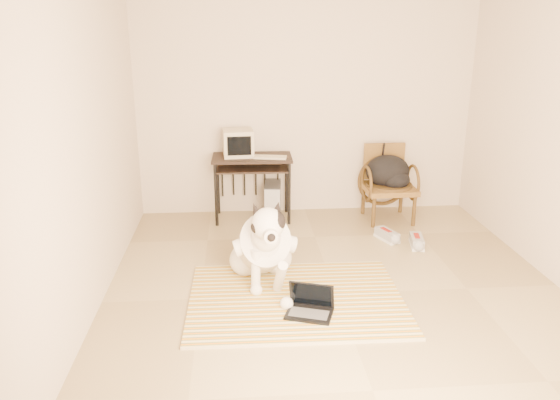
{
  "coord_description": "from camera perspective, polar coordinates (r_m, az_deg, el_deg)",
  "views": [
    {
      "loc": [
        -0.83,
        -4.2,
        2.25
      ],
      "look_at": [
        -0.47,
        0.24,
        0.79
      ],
      "focal_mm": 35.0,
      "sensor_mm": 36.0,
      "label": 1
    }
  ],
  "objects": [
    {
      "name": "pc_tower",
      "position": [
        6.53,
        -0.77,
        -0.06
      ],
      "size": [
        0.23,
        0.47,
        0.42
      ],
      "color": "#4A4A4D",
      "rests_on": "floor"
    },
    {
      "name": "sneaker_right",
      "position": [
        5.93,
        14.09,
        -4.24
      ],
      "size": [
        0.18,
        0.33,
        0.11
      ],
      "color": "silver",
      "rests_on": "floor"
    },
    {
      "name": "crt_monitor",
      "position": [
        6.35,
        -4.4,
        5.97
      ],
      "size": [
        0.36,
        0.35,
        0.31
      ],
      "color": "#C2B698",
      "rests_on": "computer_desk"
    },
    {
      "name": "floor",
      "position": [
        4.84,
        5.89,
        -9.7
      ],
      "size": [
        4.5,
        4.5,
        0.0
      ],
      "primitive_type": "plane",
      "color": "tan",
      "rests_on": "ground"
    },
    {
      "name": "computer_desk",
      "position": [
        6.36,
        -2.93,
        3.6
      ],
      "size": [
        0.93,
        0.53,
        0.76
      ],
      "color": "black",
      "rests_on": "floor"
    },
    {
      "name": "wall_back",
      "position": [
        6.56,
        2.74,
        10.24
      ],
      "size": [
        4.5,
        0.0,
        4.5
      ],
      "primitive_type": "plane",
      "rotation": [
        1.57,
        0.0,
        0.0
      ],
      "color": "beige",
      "rests_on": "floor"
    },
    {
      "name": "rug",
      "position": [
        4.71,
        1.69,
        -10.3
      ],
      "size": [
        1.82,
        1.41,
        0.02
      ],
      "color": "orange",
      "rests_on": "floor"
    },
    {
      "name": "wall_front",
      "position": [
        2.3,
        17.0,
        -5.75
      ],
      "size": [
        4.5,
        0.0,
        4.5
      ],
      "primitive_type": "plane",
      "rotation": [
        -1.57,
        0.0,
        0.0
      ],
      "color": "beige",
      "rests_on": "floor"
    },
    {
      "name": "wall_left",
      "position": [
        4.45,
        -19.84,
        5.39
      ],
      "size": [
        0.0,
        4.5,
        4.5
      ],
      "primitive_type": "plane",
      "rotation": [
        1.57,
        0.0,
        1.57
      ],
      "color": "beige",
      "rests_on": "floor"
    },
    {
      "name": "desk_keyboard",
      "position": [
        6.25,
        -1.03,
        4.5
      ],
      "size": [
        0.39,
        0.21,
        0.02
      ],
      "primitive_type": "cube",
      "rotation": [
        0.0,
        0.0,
        -0.19
      ],
      "color": "#C2B698",
      "rests_on": "computer_desk"
    },
    {
      "name": "rattan_chair",
      "position": [
        6.56,
        11.2,
        1.76
      ],
      "size": [
        0.59,
        0.57,
        0.87
      ],
      "color": "brown",
      "rests_on": "floor"
    },
    {
      "name": "dog",
      "position": [
        4.86,
        -1.74,
        -4.9
      ],
      "size": [
        0.58,
        1.2,
        0.88
      ],
      "color": "white",
      "rests_on": "rug"
    },
    {
      "name": "laptop",
      "position": [
        4.46,
        3.17,
        -10.99
      ],
      "size": [
        0.43,
        0.37,
        0.25
      ],
      "color": "black",
      "rests_on": "rug"
    },
    {
      "name": "sneaker_left",
      "position": [
        6.02,
        11.11,
        -3.66
      ],
      "size": [
        0.23,
        0.34,
        0.11
      ],
      "color": "silver",
      "rests_on": "floor"
    },
    {
      "name": "backpack",
      "position": [
        6.49,
        11.33,
        2.83
      ],
      "size": [
        0.51,
        0.46,
        0.38
      ],
      "color": "black",
      "rests_on": "rattan_chair"
    }
  ]
}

